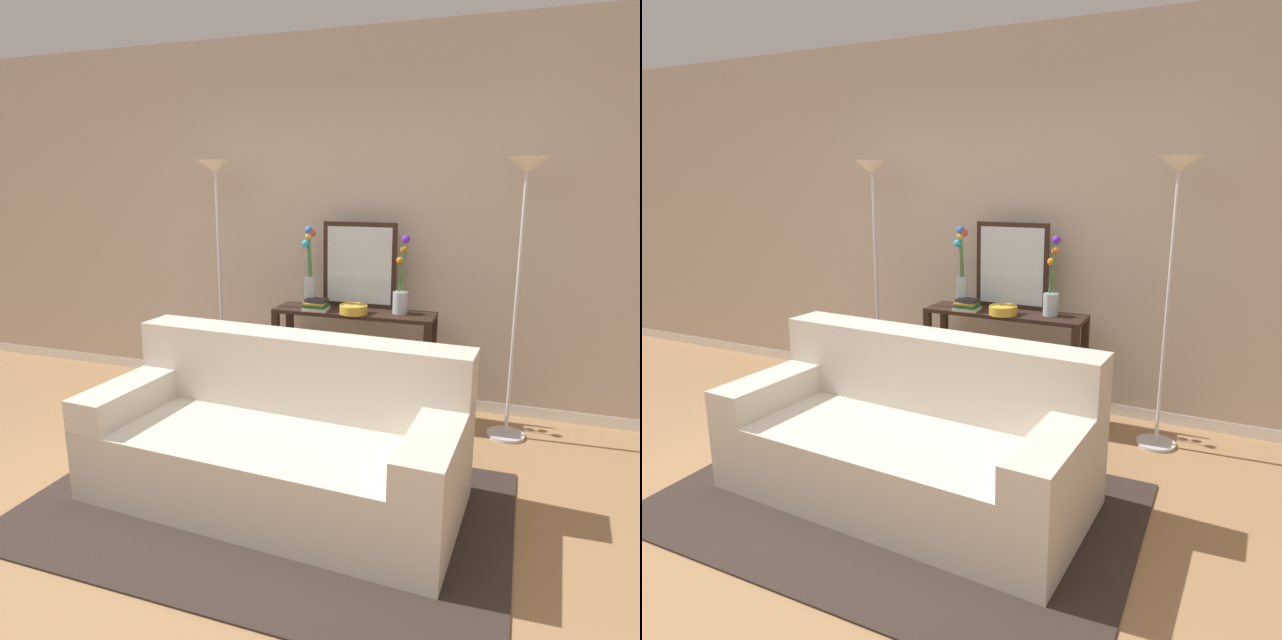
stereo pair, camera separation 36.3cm
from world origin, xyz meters
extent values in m
cube|color=#9E754C|center=(0.00, 0.00, -0.01)|extent=(16.00, 16.00, 0.02)
cube|color=white|center=(0.00, 2.30, 0.04)|extent=(12.00, 0.15, 0.09)
cube|color=#B7A899|center=(0.00, 2.30, 1.47)|extent=(12.00, 0.14, 2.76)
cube|color=#332823|center=(0.11, 0.43, 0.01)|extent=(2.58, 1.66, 0.01)
cube|color=beige|center=(0.11, 0.53, 0.21)|extent=(2.09, 1.03, 0.42)
cube|color=beige|center=(0.13, 0.87, 0.65)|extent=(2.06, 0.37, 0.46)
cube|color=beige|center=(-0.79, 0.58, 0.30)|extent=(0.29, 0.94, 0.60)
cube|color=beige|center=(1.01, 0.49, 0.30)|extent=(0.29, 0.94, 0.60)
cube|color=black|center=(0.17, 1.89, 0.79)|extent=(1.20, 0.33, 0.03)
cube|color=black|center=(0.17, 1.89, 0.15)|extent=(1.11, 0.28, 0.01)
cube|color=black|center=(-0.41, 1.76, 0.39)|extent=(0.05, 0.05, 0.78)
cube|color=black|center=(0.75, 1.76, 0.39)|extent=(0.05, 0.05, 0.78)
cube|color=black|center=(-0.41, 2.03, 0.39)|extent=(0.05, 0.05, 0.78)
cube|color=black|center=(0.75, 2.03, 0.39)|extent=(0.05, 0.05, 0.78)
cylinder|color=silver|center=(-0.92, 1.83, 0.01)|extent=(0.26, 0.26, 0.02)
cylinder|color=silver|center=(-0.92, 1.83, 0.91)|extent=(0.02, 0.02, 1.78)
cone|color=silver|center=(-0.92, 1.83, 1.86)|extent=(0.28, 0.28, 0.10)
cylinder|color=silver|center=(1.32, 1.83, 0.01)|extent=(0.26, 0.26, 0.02)
cylinder|color=silver|center=(1.32, 1.83, 0.91)|extent=(0.02, 0.02, 1.78)
cone|color=silver|center=(1.32, 1.83, 1.85)|extent=(0.28, 0.28, 0.10)
cube|color=black|center=(0.17, 2.03, 1.13)|extent=(0.57, 0.02, 0.65)
cube|color=silver|center=(0.17, 2.02, 1.13)|extent=(0.50, 0.01, 0.58)
cylinder|color=silver|center=(-0.17, 1.87, 0.93)|extent=(0.09, 0.09, 0.24)
cylinder|color=#3D7538|center=(-0.17, 1.86, 1.23)|extent=(0.03, 0.01, 0.35)
sphere|color=blue|center=(-0.16, 1.84, 1.40)|extent=(0.06, 0.06, 0.06)
cylinder|color=#3D7538|center=(-0.17, 1.86, 1.20)|extent=(0.02, 0.01, 0.30)
sphere|color=gold|center=(-0.16, 1.84, 1.36)|extent=(0.05, 0.05, 0.05)
cylinder|color=#3D7538|center=(-0.16, 1.87, 1.22)|extent=(0.02, 0.02, 0.33)
sphere|color=#C14433|center=(-0.14, 1.86, 1.38)|extent=(0.06, 0.06, 0.06)
cylinder|color=#3D7538|center=(-0.18, 1.86, 1.18)|extent=(0.02, 0.02, 0.25)
sphere|color=#26A4DB|center=(-0.19, 1.85, 1.30)|extent=(0.06, 0.06, 0.06)
cylinder|color=silver|center=(0.52, 1.92, 0.89)|extent=(0.11, 0.11, 0.16)
cylinder|color=#3D7538|center=(0.51, 1.94, 1.08)|extent=(0.03, 0.02, 0.22)
sphere|color=orange|center=(0.50, 1.96, 1.19)|extent=(0.06, 0.06, 0.06)
cylinder|color=#3D7538|center=(0.52, 1.94, 1.12)|extent=(0.04, 0.02, 0.30)
sphere|color=orange|center=(0.52, 1.96, 1.27)|extent=(0.05, 0.05, 0.05)
cylinder|color=#3D7538|center=(0.53, 1.92, 1.16)|extent=(0.02, 0.03, 0.38)
sphere|color=#6025DD|center=(0.55, 1.90, 1.35)|extent=(0.06, 0.06, 0.06)
cylinder|color=gold|center=(0.20, 1.80, 0.84)|extent=(0.21, 0.21, 0.06)
torus|color=gold|center=(0.20, 1.80, 0.87)|extent=(0.20, 0.20, 0.01)
cube|color=silver|center=(-0.10, 1.82, 0.82)|extent=(0.20, 0.17, 0.02)
cube|color=#236033|center=(-0.10, 1.81, 0.84)|extent=(0.17, 0.14, 0.03)
cube|color=gold|center=(-0.10, 1.81, 0.86)|extent=(0.17, 0.15, 0.01)
cube|color=#2D2D33|center=(-0.09, 1.81, 0.88)|extent=(0.16, 0.14, 0.02)
cube|color=slate|center=(-0.30, 1.89, 0.06)|extent=(0.04, 0.13, 0.12)
cube|color=gold|center=(-0.25, 1.89, 0.06)|extent=(0.05, 0.13, 0.11)
cube|color=silver|center=(-0.20, 1.89, 0.05)|extent=(0.06, 0.16, 0.11)
cube|color=#6B3360|center=(-0.15, 1.89, 0.06)|extent=(0.03, 0.17, 0.12)
cube|color=navy|center=(-0.11, 1.89, 0.06)|extent=(0.04, 0.15, 0.13)
cube|color=#BC3328|center=(-0.08, 1.89, 0.06)|extent=(0.03, 0.17, 0.12)
camera|label=1|loc=(1.34, -2.11, 1.74)|focal=32.06mm
camera|label=2|loc=(1.67, -1.97, 1.74)|focal=32.06mm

